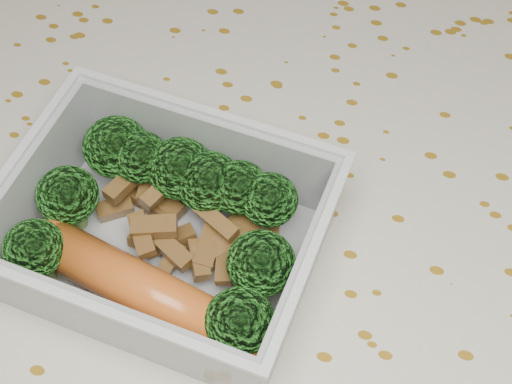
# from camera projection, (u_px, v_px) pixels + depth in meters

# --- Properties ---
(dining_table) EXTENTS (1.40, 0.90, 0.75)m
(dining_table) POSITION_uv_depth(u_px,v_px,m) (241.00, 277.00, 0.57)
(dining_table) COLOR brown
(dining_table) RESTS_ON ground
(tablecloth) EXTENTS (1.46, 0.96, 0.19)m
(tablecloth) POSITION_uv_depth(u_px,v_px,m) (240.00, 247.00, 0.53)
(tablecloth) COLOR beige
(tablecloth) RESTS_ON dining_table
(lunch_container) EXTENTS (0.21, 0.18, 0.07)m
(lunch_container) POSITION_uv_depth(u_px,v_px,m) (166.00, 238.00, 0.46)
(lunch_container) COLOR #B9BFC3
(lunch_container) RESTS_ON tablecloth
(broccoli_florets) EXTENTS (0.18, 0.14, 0.05)m
(broccoli_florets) POSITION_uv_depth(u_px,v_px,m) (175.00, 204.00, 0.46)
(broccoli_florets) COLOR #608C3F
(broccoli_florets) RESTS_ON lunch_container
(meat_pile) EXTENTS (0.13, 0.08, 0.03)m
(meat_pile) POSITION_uv_depth(u_px,v_px,m) (192.00, 227.00, 0.47)
(meat_pile) COLOR brown
(meat_pile) RESTS_ON lunch_container
(sausage) EXTENTS (0.17, 0.06, 0.03)m
(sausage) POSITION_uv_depth(u_px,v_px,m) (144.00, 290.00, 0.44)
(sausage) COLOR #CC5E1F
(sausage) RESTS_ON lunch_container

